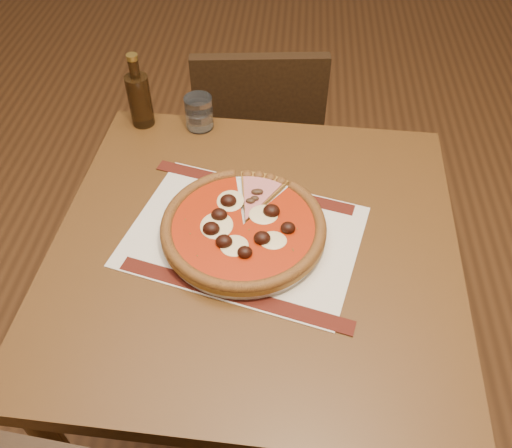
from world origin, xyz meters
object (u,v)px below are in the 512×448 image
at_px(plate, 244,233).
at_px(pizza, 243,226).
at_px(table, 255,273).
at_px(water_glass, 199,113).
at_px(bottle, 139,98).
at_px(chair_far, 259,138).

distance_m(plate, pizza, 0.02).
height_order(table, water_glass, water_glass).
bearing_deg(bottle, pizza, -51.67).
bearing_deg(plate, chair_far, 91.82).
xyz_separation_m(chair_far, pizza, (0.02, -0.69, 0.32)).
distance_m(chair_far, pizza, 0.76).
xyz_separation_m(table, pizza, (-0.02, 0.01, 0.13)).
bearing_deg(pizza, plate, 81.35).
height_order(table, bottle, bottle).
relative_size(plate, bottle, 1.69).
xyz_separation_m(table, plate, (-0.02, 0.01, 0.11)).
relative_size(table, chair_far, 1.03).
height_order(table, pizza, pizza).
height_order(plate, bottle, bottle).
bearing_deg(pizza, bottle, 128.33).
bearing_deg(chair_far, water_glass, 64.57).
height_order(plate, water_glass, water_glass).
height_order(pizza, water_glass, water_glass).
xyz_separation_m(plate, pizza, (-0.00, -0.00, 0.02)).
relative_size(table, bottle, 4.46).
distance_m(table, plate, 0.12).
bearing_deg(chair_far, bottle, 46.11).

